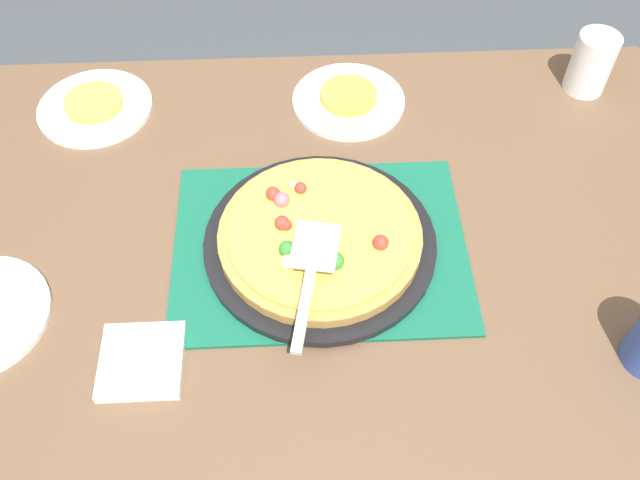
% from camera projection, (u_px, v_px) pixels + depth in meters
% --- Properties ---
extents(ground_plane, '(8.00, 8.00, 0.00)m').
position_uv_depth(ground_plane, '(320.00, 424.00, 1.72)').
color(ground_plane, '#3D4247').
extents(dining_table, '(1.40, 1.00, 0.75)m').
position_uv_depth(dining_table, '(320.00, 284.00, 1.21)').
color(dining_table, brown).
rests_on(dining_table, ground_plane).
extents(placemat, '(0.48, 0.36, 0.01)m').
position_uv_depth(placemat, '(320.00, 246.00, 1.12)').
color(placemat, '#145B42').
rests_on(placemat, dining_table).
extents(pizza_pan, '(0.38, 0.38, 0.01)m').
position_uv_depth(pizza_pan, '(320.00, 243.00, 1.11)').
color(pizza_pan, black).
rests_on(pizza_pan, placemat).
extents(pizza, '(0.33, 0.33, 0.05)m').
position_uv_depth(pizza, '(319.00, 235.00, 1.09)').
color(pizza, '#B78442').
rests_on(pizza, pizza_pan).
extents(plate_near_left, '(0.22, 0.22, 0.01)m').
position_uv_depth(plate_near_left, '(95.00, 108.00, 1.32)').
color(plate_near_left, white).
rests_on(plate_near_left, dining_table).
extents(plate_far_right, '(0.22, 0.22, 0.01)m').
position_uv_depth(plate_far_right, '(348.00, 101.00, 1.33)').
color(plate_far_right, white).
rests_on(plate_far_right, dining_table).
extents(served_slice_left, '(0.11, 0.11, 0.02)m').
position_uv_depth(served_slice_left, '(93.00, 102.00, 1.31)').
color(served_slice_left, '#EAB747').
rests_on(served_slice_left, plate_near_left).
extents(served_slice_right, '(0.11, 0.11, 0.02)m').
position_uv_depth(served_slice_right, '(349.00, 96.00, 1.32)').
color(served_slice_right, gold).
rests_on(served_slice_right, plate_far_right).
extents(cup_far, '(0.08, 0.08, 0.12)m').
position_uv_depth(cup_far, '(591.00, 63.00, 1.32)').
color(cup_far, white).
rests_on(cup_far, dining_table).
extents(pizza_server, '(0.09, 0.23, 0.01)m').
position_uv_depth(pizza_server, '(311.00, 272.00, 1.01)').
color(pizza_server, silver).
rests_on(pizza_server, pizza).
extents(napkin_stack, '(0.12, 0.12, 0.02)m').
position_uv_depth(napkin_stack, '(142.00, 361.00, 0.99)').
color(napkin_stack, white).
rests_on(napkin_stack, dining_table).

